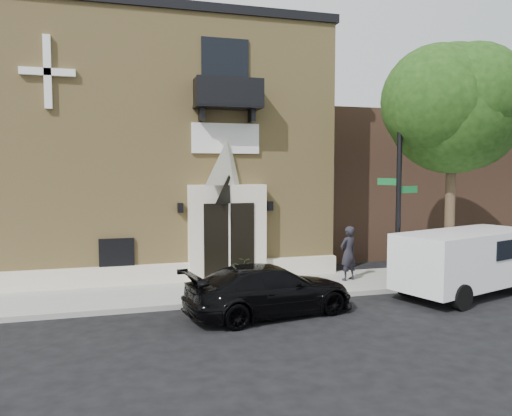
{
  "coord_description": "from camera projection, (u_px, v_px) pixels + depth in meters",
  "views": [
    {
      "loc": [
        -4.65,
        -13.54,
        3.84
      ],
      "look_at": [
        -0.21,
        2.0,
        2.61
      ],
      "focal_mm": 35.0,
      "sensor_mm": 36.0,
      "label": 1
    }
  ],
  "objects": [
    {
      "name": "street_tree_left",
      "position": [
        456.0,
        107.0,
        16.08
      ],
      "size": [
        4.97,
        4.38,
        7.77
      ],
      "color": "#38281C",
      "rests_on": "sidewalk"
    },
    {
      "name": "neighbour_building",
      "position": [
        442.0,
        182.0,
        26.22
      ],
      "size": [
        18.0,
        8.0,
        6.4
      ],
      "primitive_type": "cube",
      "color": "brown",
      "rests_on": "ground"
    },
    {
      "name": "fire_hydrant",
      "position": [
        432.0,
        269.0,
        16.5
      ],
      "size": [
        0.49,
        0.39,
        0.86
      ],
      "color": "red",
      "rests_on": "sidewalk"
    },
    {
      "name": "dumpster",
      "position": [
        485.0,
        259.0,
        17.14
      ],
      "size": [
        2.1,
        1.49,
        1.24
      ],
      "rotation": [
        0.0,
        0.0,
        0.24
      ],
      "color": "#0E341B",
      "rests_on": "sidewalk"
    },
    {
      "name": "church",
      "position": [
        154.0,
        151.0,
        21.0
      ],
      "size": [
        12.2,
        11.01,
        9.3
      ],
      "color": "tan",
      "rests_on": "ground"
    },
    {
      "name": "black_sedan",
      "position": [
        270.0,
        290.0,
        13.21
      ],
      "size": [
        4.89,
        2.67,
        1.34
      ],
      "primitive_type": "imported",
      "rotation": [
        0.0,
        0.0,
        1.75
      ],
      "color": "black",
      "rests_on": "ground"
    },
    {
      "name": "pedestrian_near",
      "position": [
        348.0,
        253.0,
        16.68
      ],
      "size": [
        0.77,
        0.63,
        1.82
      ],
      "primitive_type": "imported",
      "rotation": [
        0.0,
        0.0,
        3.48
      ],
      "color": "black",
      "rests_on": "sidewalk"
    },
    {
      "name": "ground",
      "position": [
        282.0,
        302.0,
        14.54
      ],
      "size": [
        120.0,
        120.0,
        0.0
      ],
      "primitive_type": "plane",
      "color": "black",
      "rests_on": "ground"
    },
    {
      "name": "street_sign",
      "position": [
        399.0,
        192.0,
        15.6
      ],
      "size": [
        1.11,
        0.91,
        5.95
      ],
      "rotation": [
        0.0,
        0.0,
        0.31
      ],
      "color": "black",
      "rests_on": "sidewalk"
    },
    {
      "name": "sidewalk",
      "position": [
        296.0,
        286.0,
        16.25
      ],
      "size": [
        42.0,
        3.0,
        0.15
      ],
      "primitive_type": "cube",
      "color": "gray",
      "rests_on": "ground"
    },
    {
      "name": "cargo_van",
      "position": [
        469.0,
        259.0,
        15.3
      ],
      "size": [
        5.19,
        3.32,
        1.98
      ],
      "rotation": [
        0.0,
        0.0,
        0.31
      ],
      "color": "white",
      "rests_on": "ground"
    },
    {
      "name": "planter",
      "position": [
        242.0,
        268.0,
        16.73
      ],
      "size": [
        0.87,
        0.81,
        0.79
      ],
      "primitive_type": "imported",
      "rotation": [
        0.0,
        0.0,
        -0.33
      ],
      "color": "#3A592C",
      "rests_on": "sidewalk"
    }
  ]
}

